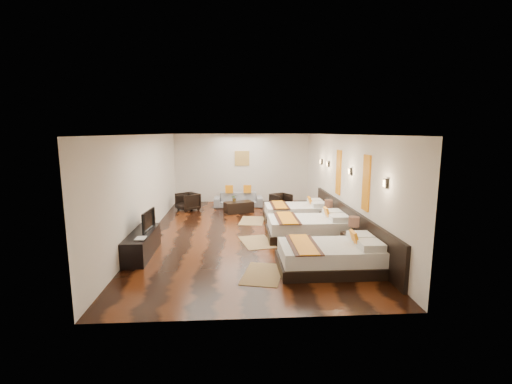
{
  "coord_description": "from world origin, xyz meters",
  "views": [
    {
      "loc": [
        -0.32,
        -9.83,
        2.86
      ],
      "look_at": [
        0.32,
        0.54,
        1.1
      ],
      "focal_mm": 24.82,
      "sensor_mm": 36.0,
      "label": 1
    }
  ],
  "objects": [
    {
      "name": "sofa",
      "position": [
        -0.18,
        3.66,
        0.27
      ],
      "size": [
        1.87,
        0.75,
        0.54
      ],
      "primitive_type": "imported",
      "rotation": [
        0.0,
        0.0,
        -0.01
      ],
      "color": "gray",
      "rests_on": "floor"
    },
    {
      "name": "coffee_table",
      "position": [
        -0.18,
        2.61,
        0.2
      ],
      "size": [
        1.11,
        0.82,
        0.4
      ],
      "primitive_type": "cube",
      "rotation": [
        0.0,
        0.0,
        0.36
      ],
      "color": "black",
      "rests_on": "floor"
    },
    {
      "name": "table_plant",
      "position": [
        -0.33,
        2.67,
        0.53
      ],
      "size": [
        0.25,
        0.23,
        0.25
      ],
      "primitive_type": "imported",
      "rotation": [
        0.0,
        0.0,
        0.14
      ],
      "color": "#225F1F",
      "rests_on": "coffee_table"
    },
    {
      "name": "orange_panel_b",
      "position": [
        2.73,
        0.3,
        1.7
      ],
      "size": [
        0.04,
        0.4,
        1.3
      ],
      "primitive_type": "cube",
      "color": "#D86014",
      "rests_on": "right_wall"
    },
    {
      "name": "nightstand_a",
      "position": [
        2.45,
        -2.0,
        0.32
      ],
      "size": [
        0.47,
        0.47,
        0.92
      ],
      "color": "black",
      "rests_on": "floor"
    },
    {
      "name": "orange_panel_a",
      "position": [
        2.73,
        -1.9,
        1.7
      ],
      "size": [
        0.04,
        0.4,
        1.3
      ],
      "primitive_type": "cube",
      "color": "#D86014",
      "rests_on": "right_wall"
    },
    {
      "name": "nightstand_b",
      "position": [
        2.44,
        0.23,
        0.31
      ],
      "size": [
        0.45,
        0.45,
        0.89
      ],
      "color": "black",
      "rests_on": "floor"
    },
    {
      "name": "tv_console",
      "position": [
        -2.5,
        -1.71,
        0.28
      ],
      "size": [
        0.5,
        1.8,
        0.55
      ],
      "primitive_type": "cube",
      "color": "black",
      "rests_on": "floor"
    },
    {
      "name": "figurine",
      "position": [
        -2.5,
        -0.95,
        0.72
      ],
      "size": [
        0.42,
        0.42,
        0.35
      ],
      "primitive_type": "imported",
      "rotation": [
        0.0,
        0.0,
        0.31
      ],
      "color": "brown",
      "rests_on": "tv_console"
    },
    {
      "name": "right_wall",
      "position": [
        2.75,
        0.0,
        1.4
      ],
      "size": [
        0.01,
        9.5,
        2.8
      ],
      "primitive_type": "cube",
      "color": "silver",
      "rests_on": "floor"
    },
    {
      "name": "armchair_left",
      "position": [
        -2.05,
        3.11,
        0.33
      ],
      "size": [
        0.99,
        0.99,
        0.65
      ],
      "primitive_type": "imported",
      "rotation": [
        0.0,
        0.0,
        -0.92
      ],
      "color": "black",
      "rests_on": "floor"
    },
    {
      "name": "headboard_panel",
      "position": [
        2.71,
        -0.8,
        0.45
      ],
      "size": [
        0.08,
        6.6,
        0.9
      ],
      "primitive_type": "cube",
      "color": "black",
      "rests_on": "floor"
    },
    {
      "name": "sconce_lounge",
      "position": [
        2.7,
        2.3,
        1.85
      ],
      "size": [
        0.07,
        0.12,
        0.18
      ],
      "color": "black",
      "rests_on": "right_wall"
    },
    {
      "name": "left_wall",
      "position": [
        -2.75,
        0.0,
        1.4
      ],
      "size": [
        0.01,
        9.5,
        2.8
      ],
      "primitive_type": "cube",
      "color": "silver",
      "rests_on": "floor"
    },
    {
      "name": "bed_mid",
      "position": [
        1.7,
        -0.57,
        0.29
      ],
      "size": [
        2.21,
        1.39,
        0.85
      ],
      "color": "black",
      "rests_on": "floor"
    },
    {
      "name": "floor",
      "position": [
        0.0,
        0.0,
        0.0
      ],
      "size": [
        5.5,
        9.5,
        0.01
      ],
      "primitive_type": "cube",
      "color": "black",
      "rests_on": "ground"
    },
    {
      "name": "back_wall",
      "position": [
        0.0,
        4.75,
        1.4
      ],
      "size": [
        5.5,
        0.01,
        2.8
      ],
      "primitive_type": "cube",
      "color": "silver",
      "rests_on": "floor"
    },
    {
      "name": "sconce_mid",
      "position": [
        2.7,
        -0.8,
        1.85
      ],
      "size": [
        0.07,
        0.12,
        0.18
      ],
      "color": "black",
      "rests_on": "right_wall"
    },
    {
      "name": "book",
      "position": [
        -2.5,
        -2.24,
        0.56
      ],
      "size": [
        0.23,
        0.31,
        0.03
      ],
      "primitive_type": "imported",
      "rotation": [
        0.0,
        0.0,
        0.02
      ],
      "color": "black",
      "rests_on": "tv_console"
    },
    {
      "name": "bed_far",
      "position": [
        1.7,
        1.39,
        0.27
      ],
      "size": [
        2.04,
        1.28,
        0.78
      ],
      "color": "black",
      "rests_on": "floor"
    },
    {
      "name": "gold_artwork",
      "position": [
        0.0,
        4.73,
        1.8
      ],
      "size": [
        0.6,
        0.04,
        0.6
      ],
      "primitive_type": "cube",
      "color": "#AD873F",
      "rests_on": "back_wall"
    },
    {
      "name": "jute_mat_far",
      "position": [
        0.24,
        1.38,
        0.01
      ],
      "size": [
        0.93,
        1.3,
        0.01
      ],
      "primitive_type": "cube",
      "rotation": [
        0.0,
        0.0,
        -0.16
      ],
      "color": "#997A4E",
      "rests_on": "floor"
    },
    {
      "name": "sconce_near",
      "position": [
        2.7,
        -3.0,
        1.85
      ],
      "size": [
        0.07,
        0.12,
        0.18
      ],
      "color": "black",
      "rests_on": "right_wall"
    },
    {
      "name": "ceiling",
      "position": [
        0.0,
        0.0,
        2.8
      ],
      "size": [
        5.5,
        9.5,
        0.01
      ],
      "primitive_type": "cube",
      "color": "white",
      "rests_on": "floor"
    },
    {
      "name": "armchair_right",
      "position": [
        1.41,
        3.05,
        0.3
      ],
      "size": [
        0.89,
        0.89,
        0.6
      ],
      "primitive_type": "imported",
      "rotation": [
        0.0,
        0.0,
        0.54
      ],
      "color": "black",
      "rests_on": "floor"
    },
    {
      "name": "jute_mat_mid",
      "position": [
        0.26,
        -0.9,
        0.01
      ],
      "size": [
        0.99,
        1.33,
        0.01
      ],
      "primitive_type": "cube",
      "rotation": [
        0.0,
        0.0,
        0.21
      ],
      "color": "#997A4E",
      "rests_on": "floor"
    },
    {
      "name": "jute_mat_near",
      "position": [
        0.24,
        -3.02,
        0.01
      ],
      "size": [
        1.02,
        1.35,
        0.01
      ],
      "primitive_type": "cube",
      "rotation": [
        0.0,
        0.0,
        -0.25
      ],
      "color": "#997A4E",
      "rests_on": "floor"
    },
    {
      "name": "bed_near",
      "position": [
        1.7,
        -2.84,
        0.28
      ],
      "size": [
        2.17,
        1.37,
        0.83
      ],
      "color": "black",
      "rests_on": "floor"
    },
    {
      "name": "tv",
      "position": [
        -2.45,
        -1.52,
        0.79
      ],
      "size": [
        0.19,
        0.85,
        0.48
      ],
      "primitive_type": "imported",
      "rotation": [
        0.0,
        0.0,
        1.48
      ],
      "color": "black",
      "rests_on": "tv_console"
    },
    {
      "name": "sconce_far",
      "position": [
        2.7,
        1.4,
        1.85
      ],
      "size": [
        0.07,
        0.12,
        0.18
      ],
      "color": "black",
      "rests_on": "right_wall"
    }
  ]
}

